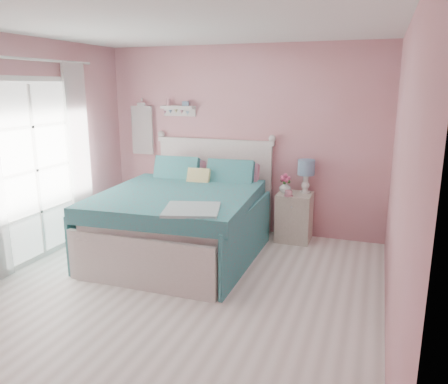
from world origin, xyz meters
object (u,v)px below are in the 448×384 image
Objects in this scene: nightstand at (294,217)px; teacup at (289,193)px; table_lamp at (306,170)px; vase at (285,187)px; bed at (184,219)px.

teacup is (-0.05, -0.17, 0.36)m from nightstand.
vase is (-0.26, -0.09, -0.23)m from table_lamp.
table_lamp is at bearing 32.37° from bed.
teacup is (-0.17, -0.26, -0.27)m from table_lamp.
table_lamp is 4.58× the size of teacup.
teacup is at bearing -123.81° from table_lamp.
bed is 1.51m from nightstand.
table_lamp is at bearing 56.19° from teacup.
bed is 3.53× the size of nightstand.
vase is 1.64× the size of teacup.
vase is 0.19m from teacup.
bed is at bearing -143.79° from table_lamp.
nightstand is 0.65m from table_lamp.
table_lamp is 0.42m from teacup.
bed is 23.65× the size of teacup.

